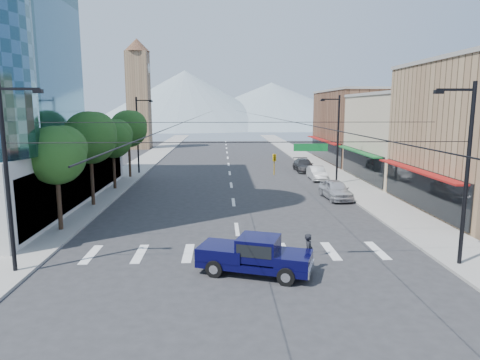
{
  "coord_description": "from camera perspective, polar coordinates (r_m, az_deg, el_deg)",
  "views": [
    {
      "loc": [
        -0.96,
        -20.74,
        7.78
      ],
      "look_at": [
        0.26,
        7.41,
        3.0
      ],
      "focal_mm": 32.0,
      "sensor_mm": 36.0,
      "label": 1
    }
  ],
  "objects": [
    {
      "name": "tree_near",
      "position": [
        28.81,
        -23.05,
        3.31
      ],
      "size": [
        3.65,
        3.64,
        6.71
      ],
      "color": "black",
      "rests_on": "ground"
    },
    {
      "name": "pickup_truck",
      "position": [
        20.45,
        1.88,
        -9.89
      ],
      "size": [
        5.71,
        3.54,
        1.83
      ],
      "rotation": [
        0.0,
        0.0,
        -0.33
      ],
      "color": "#070734",
      "rests_on": "ground"
    },
    {
      "name": "parked_car_far",
      "position": [
        53.31,
        8.5,
        1.96
      ],
      "size": [
        2.17,
        5.25,
        1.52
      ],
      "primitive_type": "imported",
      "rotation": [
        0.0,
        0.0,
        0.01
      ],
      "color": "#2C2C2F",
      "rests_on": "ground"
    },
    {
      "name": "signal_rig",
      "position": [
        20.02,
        0.85,
        0.61
      ],
      "size": [
        21.8,
        0.2,
        9.0
      ],
      "color": "black",
      "rests_on": "ground"
    },
    {
      "name": "lamp_pole_ne",
      "position": [
        44.39,
        12.77,
        5.73
      ],
      "size": [
        2.0,
        0.25,
        9.0
      ],
      "color": "black",
      "rests_on": "ground"
    },
    {
      "name": "tree_far",
      "position": [
        48.94,
        -14.5,
        6.77
      ],
      "size": [
        4.09,
        4.09,
        7.52
      ],
      "color": "black",
      "rests_on": "ground"
    },
    {
      "name": "tree_midnear",
      "position": [
        35.38,
        -19.17,
        5.56
      ],
      "size": [
        4.09,
        4.09,
        7.52
      ],
      "color": "black",
      "rests_on": "ground"
    },
    {
      "name": "sidewalk_left",
      "position": [
        62.22,
        -12.69,
        2.28
      ],
      "size": [
        4.0,
        120.0,
        0.15
      ],
      "primitive_type": "cube",
      "color": "gray",
      "rests_on": "ground"
    },
    {
      "name": "lamp_pole_nw",
      "position": [
        51.74,
        -13.37,
        6.23
      ],
      "size": [
        2.0,
        0.25,
        9.0
      ],
      "color": "black",
      "rests_on": "ground"
    },
    {
      "name": "parked_car_near",
      "position": [
        37.67,
        12.63,
        -1.26
      ],
      "size": [
        2.25,
        4.91,
        1.63
      ],
      "primitive_type": "imported",
      "rotation": [
        0.0,
        0.0,
        0.07
      ],
      "color": "#B7B7BC",
      "rests_on": "ground"
    },
    {
      "name": "mountain_right",
      "position": [
        181.96,
        4.19,
        9.99
      ],
      "size": [
        90.0,
        90.0,
        18.0
      ],
      "primitive_type": "cone",
      "color": "gray",
      "rests_on": "ground"
    },
    {
      "name": "pedestrian",
      "position": [
        21.15,
        9.15,
        -9.45
      ],
      "size": [
        0.59,
        0.75,
        1.82
      ],
      "primitive_type": "imported",
      "rotation": [
        0.0,
        0.0,
        1.32
      ],
      "color": "black",
      "rests_on": "ground"
    },
    {
      "name": "sidewalk_right",
      "position": [
        62.59,
        9.5,
        2.43
      ],
      "size": [
        4.0,
        120.0,
        0.15
      ],
      "primitive_type": "cube",
      "color": "gray",
      "rests_on": "ground"
    },
    {
      "name": "shop_far",
      "position": [
        64.32,
        16.66,
        6.76
      ],
      "size": [
        12.0,
        18.0,
        10.0
      ],
      "primitive_type": "cube",
      "color": "brown",
      "rests_on": "ground"
    },
    {
      "name": "clock_tower",
      "position": [
        84.24,
        -13.38,
        11.33
      ],
      "size": [
        4.8,
        4.8,
        20.4
      ],
      "color": "#8C6B4C",
      "rests_on": "ground"
    },
    {
      "name": "shop_mid",
      "position": [
        49.52,
        22.66,
        5.09
      ],
      "size": [
        12.0,
        14.0,
        9.0
      ],
      "primitive_type": "cube",
      "color": "tan",
      "rests_on": "ground"
    },
    {
      "name": "tree_midfar",
      "position": [
        42.16,
        -16.43,
        5.45
      ],
      "size": [
        3.65,
        3.64,
        6.71
      ],
      "color": "black",
      "rests_on": "ground"
    },
    {
      "name": "parked_car_mid",
      "position": [
        47.27,
        10.21,
        0.9
      ],
      "size": [
        1.57,
        4.44,
        1.46
      ],
      "primitive_type": "imported",
      "rotation": [
        0.0,
        0.0,
        -0.01
      ],
      "color": "silver",
      "rests_on": "ground"
    },
    {
      "name": "mountain_left",
      "position": [
        171.35,
        -7.31,
        10.64
      ],
      "size": [
        80.0,
        80.0,
        22.0
      ],
      "primitive_type": "cone",
      "color": "gray",
      "rests_on": "ground"
    },
    {
      "name": "ground",
      "position": [
        22.17,
        0.16,
        -10.92
      ],
      "size": [
        160.0,
        160.0,
        0.0
      ],
      "primitive_type": "plane",
      "color": "#28282B",
      "rests_on": "ground"
    }
  ]
}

